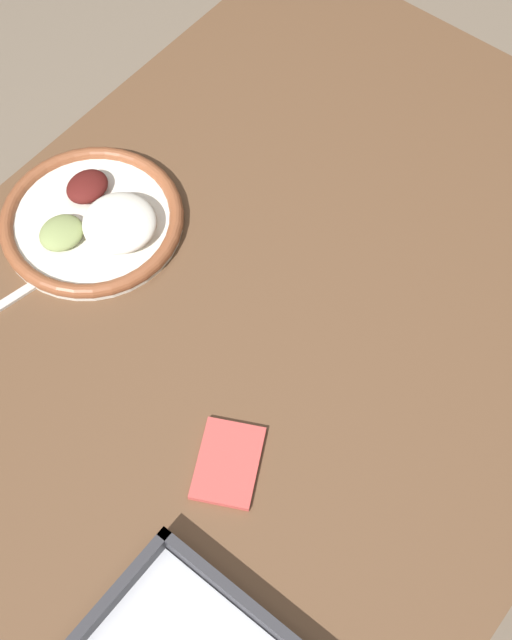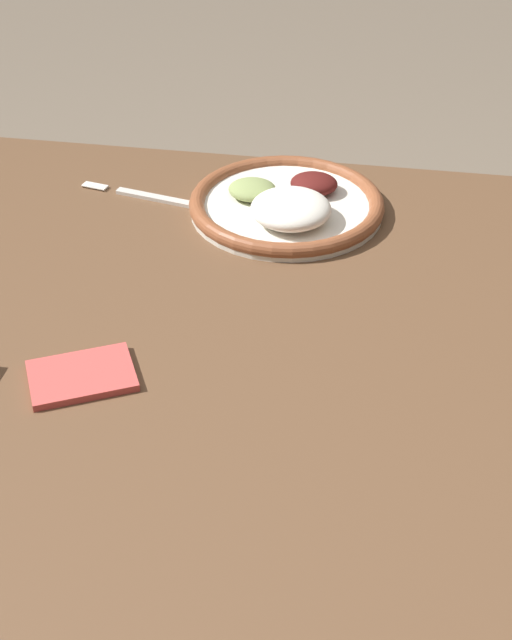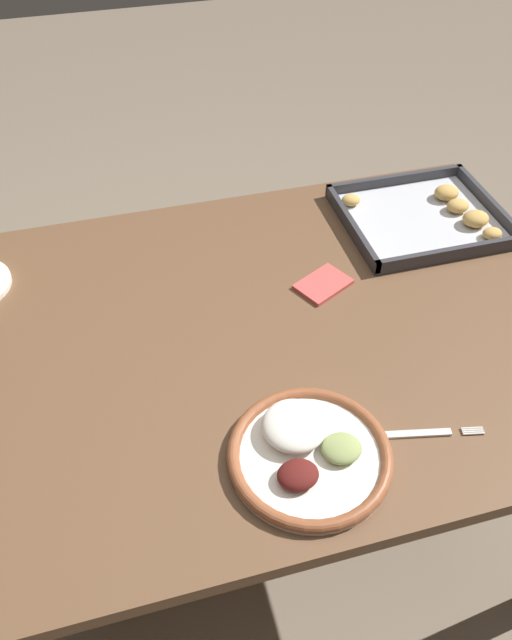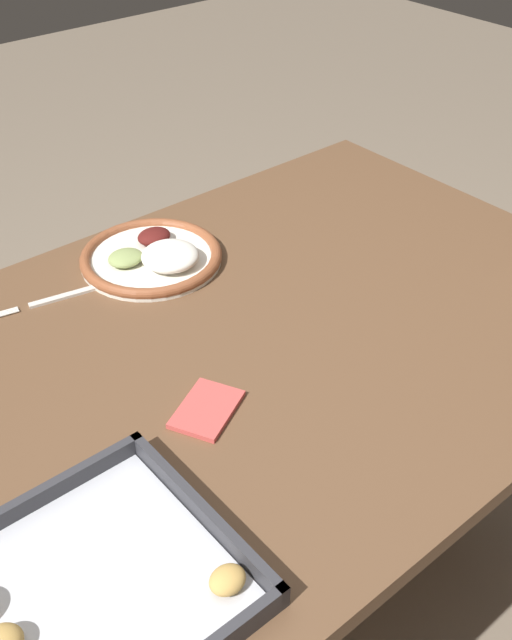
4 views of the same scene
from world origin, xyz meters
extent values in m
plane|color=#7A6B59|center=(0.00, 0.00, 0.00)|extent=(8.00, 8.00, 0.00)
cube|color=brown|center=(0.00, 0.00, 0.72)|extent=(1.27, 0.87, 0.03)
cylinder|color=brown|center=(-0.58, -0.38, 0.35)|extent=(0.06, 0.06, 0.71)
cylinder|color=white|center=(0.01, -0.28, 0.74)|extent=(0.25, 0.25, 0.01)
torus|color=brown|center=(0.01, -0.28, 0.75)|extent=(0.25, 0.25, 0.02)
ellipsoid|color=white|center=(0.00, -0.24, 0.77)|extent=(0.10, 0.10, 0.04)
ellipsoid|color=#511614|center=(-0.02, -0.32, 0.76)|extent=(0.06, 0.05, 0.02)
ellipsoid|color=#8C9E5B|center=(0.06, -0.29, 0.76)|extent=(0.06, 0.06, 0.02)
cube|color=silver|center=(0.16, -0.28, 0.74)|extent=(0.16, 0.05, 0.00)
cylinder|color=silver|center=(0.28, -0.31, 0.74)|extent=(0.03, 0.01, 0.00)
cylinder|color=silver|center=(0.28, -0.31, 0.74)|extent=(0.03, 0.01, 0.00)
cylinder|color=silver|center=(0.28, -0.30, 0.74)|extent=(0.03, 0.01, 0.00)
cylinder|color=silver|center=(0.28, -0.30, 0.74)|extent=(0.03, 0.01, 0.00)
cube|color=#333338|center=(0.45, 0.23, 0.74)|extent=(0.34, 0.30, 0.01)
cube|color=silver|center=(0.45, 0.23, 0.74)|extent=(0.32, 0.27, 0.00)
cube|color=#333338|center=(0.45, 0.09, 0.76)|extent=(0.34, 0.01, 0.03)
cube|color=#333338|center=(0.28, 0.23, 0.76)|extent=(0.01, 0.30, 0.03)
ellipsoid|color=tan|center=(0.31, 0.32, 0.76)|extent=(0.04, 0.04, 0.02)
cube|color=#CC4C47|center=(0.16, 0.09, 0.74)|extent=(0.12, 0.11, 0.01)
camera|label=1|loc=(0.44, 0.35, 1.73)|focal=50.00mm
camera|label=2|loc=(-0.12, 0.73, 1.31)|focal=50.00mm
camera|label=3|loc=(-0.20, -0.77, 1.56)|focal=35.00mm
camera|label=4|loc=(0.59, 0.71, 1.47)|focal=42.00mm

